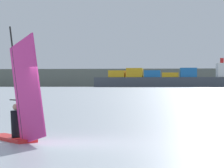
% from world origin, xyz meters
% --- Properties ---
extents(ground_plane, '(4000.00, 4000.00, 0.00)m').
position_xyz_m(ground_plane, '(0.00, 0.00, 0.00)').
color(ground_plane, '#9EA8B2').
extents(windsurfer, '(3.18, 2.39, 4.06)m').
position_xyz_m(windsurfer, '(-1.85, 0.16, 0.98)').
color(windsurfer, red).
rests_on(windsurfer, ground_plane).
extents(cargo_ship, '(164.56, 55.30, 32.46)m').
position_xyz_m(cargo_ship, '(-83.01, 504.11, 8.85)').
color(cargo_ship, '#3F444C').
rests_on(cargo_ship, ground_plane).
extents(distant_headland, '(807.49, 555.83, 25.82)m').
position_xyz_m(distant_headland, '(-74.10, 851.48, 12.91)').
color(distant_headland, '#60665B').
rests_on(distant_headland, ground_plane).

